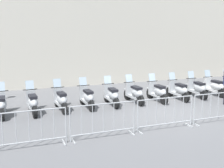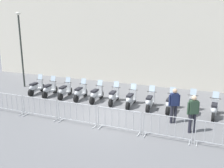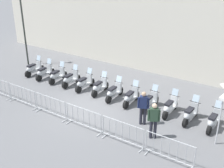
% 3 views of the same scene
% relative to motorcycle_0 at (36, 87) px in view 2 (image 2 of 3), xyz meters
% --- Properties ---
extents(ground_plane, '(120.00, 120.00, 0.00)m').
position_rel_motorcycle_0_xyz_m(ground_plane, '(6.31, -0.79, -0.45)').
color(ground_plane, slate).
extents(building_facade, '(28.04, 6.62, 10.06)m').
position_rel_motorcycle_0_xyz_m(building_facade, '(5.12, 6.98, 4.57)').
color(building_facade, beige).
rests_on(building_facade, ground).
extents(motorcycle_0, '(0.66, 1.72, 1.24)m').
position_rel_motorcycle_0_xyz_m(motorcycle_0, '(0.00, 0.00, 0.00)').
color(motorcycle_0, black).
rests_on(motorcycle_0, ground).
extents(motorcycle_1, '(0.69, 1.71, 1.24)m').
position_rel_motorcycle_0_xyz_m(motorcycle_1, '(1.11, 0.10, 0.00)').
color(motorcycle_1, black).
rests_on(motorcycle_1, ground).
extents(motorcycle_2, '(0.70, 1.71, 1.24)m').
position_rel_motorcycle_0_xyz_m(motorcycle_2, '(2.20, 0.34, 0.00)').
color(motorcycle_2, black).
rests_on(motorcycle_2, ground).
extents(motorcycle_3, '(0.67, 1.71, 1.24)m').
position_rel_motorcycle_0_xyz_m(motorcycle_3, '(3.30, 0.54, 0.00)').
color(motorcycle_3, black).
rests_on(motorcycle_3, ground).
extents(motorcycle_4, '(0.61, 1.72, 1.24)m').
position_rel_motorcycle_0_xyz_m(motorcycle_4, '(4.39, 0.71, 0.00)').
color(motorcycle_4, black).
rests_on(motorcycle_4, ground).
extents(motorcycle_5, '(0.70, 1.71, 1.24)m').
position_rel_motorcycle_0_xyz_m(motorcycle_5, '(5.49, 0.93, 0.00)').
color(motorcycle_5, black).
rests_on(motorcycle_5, ground).
extents(motorcycle_6, '(0.65, 1.72, 1.24)m').
position_rel_motorcycle_0_xyz_m(motorcycle_6, '(6.61, 0.96, 0.00)').
color(motorcycle_6, black).
rests_on(motorcycle_6, ground).
extents(motorcycle_7, '(0.67, 1.72, 1.24)m').
position_rel_motorcycle_0_xyz_m(motorcycle_7, '(7.71, 1.12, 0.00)').
color(motorcycle_7, black).
rests_on(motorcycle_7, ground).
extents(motorcycle_8, '(0.58, 1.73, 1.24)m').
position_rel_motorcycle_0_xyz_m(motorcycle_8, '(8.79, 1.35, 0.00)').
color(motorcycle_8, black).
rests_on(motorcycle_8, ground).
extents(motorcycle_9, '(0.63, 1.72, 1.24)m').
position_rel_motorcycle_0_xyz_m(motorcycle_9, '(9.89, 1.60, 0.00)').
color(motorcycle_9, black).
rests_on(motorcycle_9, ground).
extents(motorcycle_10, '(0.58, 1.73, 1.24)m').
position_rel_motorcycle_0_xyz_m(motorcycle_10, '(11.00, 1.65, 0.00)').
color(motorcycle_10, black).
rests_on(motorcycle_10, ground).
extents(barrier_segment_0, '(2.03, 0.72, 1.07)m').
position_rel_motorcycle_0_xyz_m(barrier_segment_0, '(1.28, -3.22, 0.07)').
color(barrier_segment_0, '#B2B5B7').
rests_on(barrier_segment_0, ground).
extents(barrier_segment_1, '(2.03, 0.72, 1.07)m').
position_rel_motorcycle_0_xyz_m(barrier_segment_1, '(3.39, -2.89, 0.07)').
color(barrier_segment_1, '#B2B5B7').
rests_on(barrier_segment_1, ground).
extents(barrier_segment_2, '(2.03, 0.72, 1.07)m').
position_rel_motorcycle_0_xyz_m(barrier_segment_2, '(5.50, -2.57, 0.07)').
color(barrier_segment_2, '#B2B5B7').
rests_on(barrier_segment_2, ground).
extents(barrier_segment_3, '(2.03, 0.72, 1.07)m').
position_rel_motorcycle_0_xyz_m(barrier_segment_3, '(7.62, -2.24, 0.07)').
color(barrier_segment_3, '#B2B5B7').
rests_on(barrier_segment_3, ground).
extents(barrier_segment_4, '(2.03, 0.72, 1.07)m').
position_rel_motorcycle_0_xyz_m(barrier_segment_4, '(9.73, -1.92, 0.07)').
color(barrier_segment_4, '#B2B5B7').
rests_on(barrier_segment_4, ground).
extents(barrier_segment_5, '(2.03, 0.72, 1.07)m').
position_rel_motorcycle_0_xyz_m(barrier_segment_5, '(11.84, -1.60, 0.07)').
color(barrier_segment_5, '#B2B5B7').
rests_on(barrier_segment_5, ground).
extents(street_lamp, '(0.36, 0.36, 5.37)m').
position_rel_motorcycle_0_xyz_m(street_lamp, '(-2.19, 0.91, 2.82)').
color(street_lamp, '#2D332D').
rests_on(street_lamp, ground).
extents(officer_near_row_end, '(0.47, 0.38, 1.73)m').
position_rel_motorcycle_0_xyz_m(officer_near_row_end, '(9.43, -0.07, 0.53)').
color(officer_near_row_end, '#23232D').
rests_on(officer_near_row_end, ground).
extents(officer_mid_plaza, '(0.45, 0.40, 1.73)m').
position_rel_motorcycle_0_xyz_m(officer_mid_plaza, '(10.46, -0.70, 0.53)').
color(officer_mid_plaza, '#23232D').
rests_on(officer_mid_plaza, ground).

